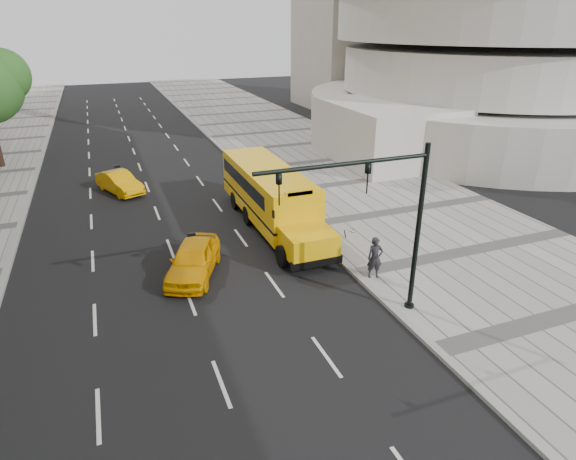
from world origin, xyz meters
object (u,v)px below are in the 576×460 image
object	(u,v)px
school_bus	(269,192)
pedestrian	(375,258)
taxi_near	(193,259)
traffic_signal	(385,214)
taxi_far	(120,182)

from	to	relation	value
school_bus	pedestrian	world-z (taller)	school_bus
taxi_near	traffic_signal	bearing A→B (deg)	-20.93
taxi_near	pedestrian	world-z (taller)	pedestrian
pedestrian	traffic_signal	size ratio (longest dim) A/B	0.28
taxi_far	taxi_near	bearing A→B (deg)	-102.87
taxi_far	traffic_signal	size ratio (longest dim) A/B	0.63
taxi_far	pedestrian	xyz separation A→B (m)	(9.20, -15.63, 0.39)
taxi_near	pedestrian	size ratio (longest dim) A/B	2.41
taxi_far	traffic_signal	xyz separation A→B (m)	(7.87, -18.11, 3.43)
traffic_signal	taxi_near	bearing A→B (deg)	134.73
school_bus	taxi_far	bearing A→B (deg)	131.22
school_bus	taxi_near	size ratio (longest dim) A/B	2.67
taxi_far	pedestrian	world-z (taller)	pedestrian
taxi_far	traffic_signal	world-z (taller)	traffic_signal
traffic_signal	taxi_far	bearing A→B (deg)	113.49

